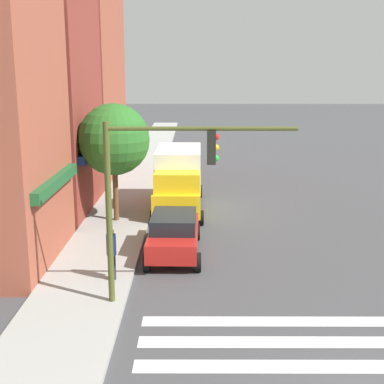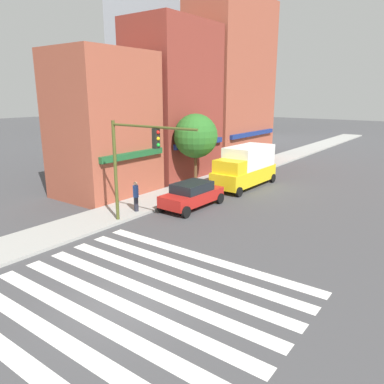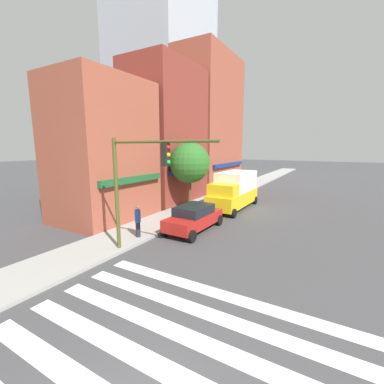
% 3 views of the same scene
% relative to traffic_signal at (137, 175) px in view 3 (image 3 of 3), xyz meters
% --- Properties ---
extents(storefront_row, '(24.81, 5.30, 15.86)m').
position_rel_traffic_signal_xyz_m(storefront_row, '(14.41, 6.47, 2.94)').
color(storefront_row, '#9E4C38').
rests_on(storefront_row, ground_plane).
extents(traffic_signal, '(0.32, 5.44, 5.51)m').
position_rel_traffic_signal_xyz_m(traffic_signal, '(0.00, 0.00, 0.00)').
color(traffic_signal, '#474C1E').
rests_on(traffic_signal, ground_plane).
extents(sedan_red, '(4.44, 2.02, 1.59)m').
position_rel_traffic_signal_xyz_m(sedan_red, '(4.55, -0.33, -3.01)').
color(sedan_red, '#B21E19').
rests_on(sedan_red, ground_plane).
extents(box_truck_yellow, '(6.23, 2.42, 3.04)m').
position_rel_traffic_signal_xyz_m(box_truck_yellow, '(11.26, -0.33, -2.27)').
color(box_truck_yellow, yellow).
rests_on(box_truck_yellow, ground_plane).
extents(pedestrian_blue_shirt, '(0.32, 0.32, 1.77)m').
position_rel_traffic_signal_xyz_m(pedestrian_blue_shirt, '(1.67, 1.61, -2.78)').
color(pedestrian_blue_shirt, '#23232D').
rests_on(pedestrian_blue_shirt, sidewalk_left).
extents(street_tree, '(3.20, 3.20, 5.32)m').
position_rel_traffic_signal_xyz_m(street_tree, '(8.79, 2.47, 0.00)').
color(street_tree, brown).
rests_on(street_tree, sidewalk_left).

